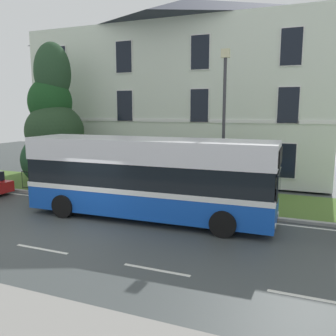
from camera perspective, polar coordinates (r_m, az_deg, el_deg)
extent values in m
cube|color=#3F4645|center=(13.61, -14.55, -9.96)|extent=(60.00, 56.00, 0.06)
cube|color=silver|center=(16.53, -7.02, -6.14)|extent=(54.00, 0.14, 0.01)
cube|color=silver|center=(12.30, -19.63, -12.18)|extent=(2.00, 0.12, 0.01)
cube|color=silver|center=(10.26, -1.90, -16.06)|extent=(2.00, 0.12, 0.01)
cube|color=silver|center=(9.56, 21.99, -18.82)|extent=(2.00, 0.12, 0.01)
cube|color=#9E9E99|center=(16.92, -6.26, -5.57)|extent=(57.00, 0.24, 0.12)
cube|color=#4F722F|center=(18.83, -3.10, -3.98)|extent=(57.00, 4.17, 0.12)
cube|color=silver|center=(25.38, 2.70, 10.39)|extent=(19.20, 8.61, 9.46)
pyramid|color=#333744|center=(26.13, 2.80, 23.26)|extent=(19.59, 8.78, 2.18)
cube|color=white|center=(21.34, -1.19, 7.68)|extent=(19.20, 0.06, 0.20)
cube|color=#2D333D|center=(21.56, -1.18, 0.88)|extent=(1.10, 0.06, 2.20)
cube|color=white|center=(25.18, -16.47, 2.88)|extent=(1.14, 0.04, 1.93)
cube|color=black|center=(25.16, -16.49, 2.88)|extent=(1.04, 0.03, 1.83)
cube|color=white|center=(22.53, -6.81, 2.48)|extent=(1.14, 0.04, 1.93)
cube|color=black|center=(22.51, -6.84, 2.47)|extent=(1.04, 0.03, 1.83)
cube|color=white|center=(20.68, 4.95, 1.89)|extent=(1.14, 0.04, 1.93)
cube|color=black|center=(20.66, 4.94, 1.88)|extent=(1.04, 0.03, 1.83)
cube|color=white|center=(19.84, 18.34, 1.12)|extent=(1.14, 0.04, 1.93)
cube|color=black|center=(19.82, 18.34, 1.12)|extent=(1.04, 0.03, 1.83)
cube|color=white|center=(25.03, -16.78, 9.52)|extent=(1.14, 0.04, 1.93)
cube|color=black|center=(25.02, -16.81, 9.52)|extent=(1.04, 0.03, 1.83)
cube|color=white|center=(22.37, -6.96, 9.90)|extent=(1.14, 0.04, 1.93)
cube|color=black|center=(22.35, -6.99, 9.90)|extent=(1.04, 0.03, 1.83)
cube|color=white|center=(20.50, 5.07, 9.98)|extent=(1.14, 0.04, 1.93)
cube|color=black|center=(20.48, 5.06, 9.98)|extent=(1.04, 0.03, 1.83)
cube|color=white|center=(19.65, 18.78, 9.55)|extent=(1.14, 0.04, 1.93)
cube|color=black|center=(19.63, 18.78, 9.55)|extent=(1.04, 0.03, 1.83)
cube|color=white|center=(25.23, -17.10, 16.14)|extent=(1.14, 0.04, 1.93)
cube|color=black|center=(25.21, -17.13, 16.14)|extent=(1.04, 0.03, 1.83)
cube|color=white|center=(22.59, -7.12, 17.31)|extent=(1.14, 0.04, 1.93)
cube|color=black|center=(22.57, -7.14, 17.31)|extent=(1.04, 0.03, 1.83)
cube|color=white|center=(20.74, 5.19, 18.05)|extent=(1.14, 0.04, 1.93)
cube|color=black|center=(20.72, 5.18, 18.06)|extent=(1.04, 0.03, 1.83)
cube|color=white|center=(19.90, 19.25, 17.96)|extent=(1.14, 0.04, 1.93)
cube|color=black|center=(19.88, 19.25, 17.96)|extent=(1.04, 0.03, 1.83)
cube|color=black|center=(17.21, -7.63, -1.88)|extent=(12.31, 0.04, 0.04)
cube|color=black|center=(17.40, -7.57, -4.70)|extent=(12.31, 0.04, 0.04)
cylinder|color=black|center=(20.98, -22.42, -1.80)|extent=(0.02, 0.02, 0.95)
cylinder|color=black|center=(20.67, -21.51, -1.91)|extent=(0.02, 0.02, 0.95)
cylinder|color=black|center=(20.36, -20.57, -2.01)|extent=(0.02, 0.02, 0.95)
cylinder|color=black|center=(20.06, -19.61, -2.12)|extent=(0.02, 0.02, 0.95)
cylinder|color=black|center=(19.76, -18.61, -2.24)|extent=(0.02, 0.02, 0.95)
cylinder|color=black|center=(19.47, -17.59, -2.35)|extent=(0.02, 0.02, 0.95)
cylinder|color=black|center=(19.19, -16.54, -2.47)|extent=(0.02, 0.02, 0.95)
cylinder|color=black|center=(18.92, -15.45, -2.59)|extent=(0.02, 0.02, 0.95)
cylinder|color=black|center=(18.65, -14.33, -2.71)|extent=(0.02, 0.02, 0.95)
cylinder|color=black|center=(18.38, -13.18, -2.84)|extent=(0.02, 0.02, 0.95)
cylinder|color=black|center=(18.13, -12.00, -2.96)|extent=(0.02, 0.02, 0.95)
cylinder|color=black|center=(17.88, -10.79, -3.09)|extent=(0.02, 0.02, 0.95)
cylinder|color=black|center=(17.65, -9.54, -3.23)|extent=(0.02, 0.02, 0.95)
cylinder|color=black|center=(17.42, -8.25, -3.36)|extent=(0.02, 0.02, 0.95)
cylinder|color=black|center=(17.20, -6.94, -3.50)|extent=(0.02, 0.02, 0.95)
cylinder|color=black|center=(16.99, -5.58, -3.63)|extent=(0.02, 0.02, 0.95)
cylinder|color=black|center=(16.79, -4.20, -3.77)|extent=(0.02, 0.02, 0.95)
cylinder|color=black|center=(16.60, -2.78, -3.91)|extent=(0.02, 0.02, 0.95)
cylinder|color=black|center=(16.42, -1.33, -4.05)|extent=(0.02, 0.02, 0.95)
cylinder|color=black|center=(16.25, 0.15, -4.19)|extent=(0.02, 0.02, 0.95)
cylinder|color=black|center=(16.09, 1.66, -4.33)|extent=(0.02, 0.02, 0.95)
cylinder|color=black|center=(15.94, 3.21, -4.47)|extent=(0.02, 0.02, 0.95)
cylinder|color=black|center=(15.81, 4.78, -4.61)|extent=(0.02, 0.02, 0.95)
cylinder|color=black|center=(15.68, 6.37, -4.75)|extent=(0.02, 0.02, 0.95)
cylinder|color=black|center=(15.57, 7.99, -4.88)|extent=(0.02, 0.02, 0.95)
cylinder|color=black|center=(15.48, 9.64, -5.02)|extent=(0.02, 0.02, 0.95)
cylinder|color=black|center=(15.39, 11.30, -5.15)|extent=(0.02, 0.02, 0.95)
cylinder|color=black|center=(15.32, 12.98, -5.28)|extent=(0.02, 0.02, 0.95)
cylinder|color=#423328|center=(22.71, -17.57, 0.43)|extent=(0.36, 0.36, 1.85)
ellipsoid|color=#1D4127|center=(22.60, -17.74, 1.33)|extent=(3.95, 3.95, 3.42)
ellipsoid|color=#264026|center=(22.25, -17.76, 5.66)|extent=(3.42, 3.42, 3.24)
ellipsoid|color=#1A451E|center=(22.61, -18.44, 10.05)|extent=(2.57, 2.57, 2.90)
ellipsoid|color=#254329|center=(22.67, -18.09, 14.42)|extent=(2.14, 2.14, 3.47)
cube|color=blue|center=(14.55, -3.19, -4.99)|extent=(10.15, 2.66, 1.08)
cube|color=white|center=(14.44, -3.21, -3.06)|extent=(10.17, 2.69, 0.20)
cube|color=black|center=(14.33, -3.23, -0.91)|extent=(10.07, 2.62, 1.02)
cube|color=silver|center=(14.19, -3.26, 2.91)|extent=(10.15, 2.66, 0.90)
cube|color=black|center=(13.19, 17.40, -2.46)|extent=(0.12, 2.01, 0.94)
cube|color=black|center=(13.04, 17.61, 1.71)|extent=(0.11, 1.72, 0.58)
cylinder|color=silver|center=(14.25, 17.31, -7.06)|extent=(0.05, 0.20, 0.20)
cylinder|color=silver|center=(12.79, 16.92, -8.93)|extent=(0.05, 0.20, 0.20)
cylinder|color=black|center=(14.79, 10.63, -6.19)|extent=(0.97, 0.33, 0.96)
cylinder|color=black|center=(12.63, 8.85, -8.86)|extent=(0.97, 0.33, 0.96)
cylinder|color=black|center=(17.14, -11.92, -4.08)|extent=(0.97, 0.33, 0.96)
cylinder|color=black|center=(15.31, -16.49, -5.88)|extent=(0.97, 0.33, 0.96)
cylinder|color=black|center=(20.90, -24.82, -2.83)|extent=(0.61, 0.21, 0.60)
cylinder|color=#333338|center=(15.83, 8.92, 5.45)|extent=(0.14, 0.14, 6.47)
cube|color=beige|center=(15.97, 9.25, 17.75)|extent=(0.36, 0.24, 0.36)
cylinder|color=#4C4742|center=(18.11, -7.46, -2.83)|extent=(0.51, 0.51, 0.96)
ellipsoid|color=black|center=(18.00, -7.50, -1.06)|extent=(0.52, 0.52, 0.18)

